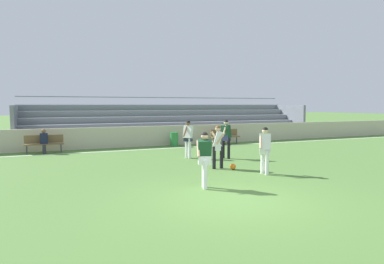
{
  "coord_description": "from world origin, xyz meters",
  "views": [
    {
      "loc": [
        -4.28,
        -7.4,
        2.39
      ],
      "look_at": [
        1.16,
        5.37,
        1.29
      ],
      "focal_mm": 32.25,
      "sensor_mm": 36.0,
      "label": 1
    }
  ],
  "objects_px": {
    "soccer_ball": "(233,167)",
    "bench_near_bin": "(44,142)",
    "bleacher_stand": "(174,121)",
    "spectator_seated": "(44,139)",
    "player_white_pressing_high": "(218,143)",
    "trash_bin": "(174,139)",
    "bench_near_wall_gap": "(225,135)",
    "player_white_on_ball": "(188,136)",
    "player_dark_wide_left": "(226,135)",
    "player_dark_overlapping": "(205,155)",
    "player_white_trailing_run": "(265,146)"
  },
  "relations": [
    {
      "from": "soccer_ball",
      "to": "bench_near_bin",
      "type": "bearing_deg",
      "value": 130.88
    },
    {
      "from": "bleacher_stand",
      "to": "spectator_seated",
      "type": "height_order",
      "value": "bleacher_stand"
    },
    {
      "from": "spectator_seated",
      "to": "player_white_pressing_high",
      "type": "height_order",
      "value": "player_white_pressing_high"
    },
    {
      "from": "soccer_ball",
      "to": "player_white_pressing_high",
      "type": "bearing_deg",
      "value": 138.7
    },
    {
      "from": "bench_near_bin",
      "to": "trash_bin",
      "type": "distance_m",
      "value": 6.89
    },
    {
      "from": "player_white_pressing_high",
      "to": "soccer_ball",
      "type": "xyz_separation_m",
      "value": [
        0.43,
        -0.38,
        -0.85
      ]
    },
    {
      "from": "bench_near_wall_gap",
      "to": "spectator_seated",
      "type": "height_order",
      "value": "spectator_seated"
    },
    {
      "from": "bleacher_stand",
      "to": "player_white_on_ball",
      "type": "xyz_separation_m",
      "value": [
        -2.2,
        -7.88,
        -0.27
      ]
    },
    {
      "from": "player_white_pressing_high",
      "to": "player_dark_wide_left",
      "type": "height_order",
      "value": "player_dark_wide_left"
    },
    {
      "from": "player_white_on_ball",
      "to": "soccer_ball",
      "type": "relative_size",
      "value": 7.65
    },
    {
      "from": "bench_near_bin",
      "to": "spectator_seated",
      "type": "height_order",
      "value": "spectator_seated"
    },
    {
      "from": "player_dark_wide_left",
      "to": "player_dark_overlapping",
      "type": "relative_size",
      "value": 1.06
    },
    {
      "from": "player_white_trailing_run",
      "to": "player_dark_wide_left",
      "type": "xyz_separation_m",
      "value": [
        0.44,
        3.57,
        0.07
      ]
    },
    {
      "from": "player_white_pressing_high",
      "to": "player_white_on_ball",
      "type": "height_order",
      "value": "player_white_on_ball"
    },
    {
      "from": "player_dark_overlapping",
      "to": "bench_near_bin",
      "type": "bearing_deg",
      "value": 113.85
    },
    {
      "from": "player_white_trailing_run",
      "to": "player_white_pressing_high",
      "type": "distance_m",
      "value": 1.85
    },
    {
      "from": "player_white_pressing_high",
      "to": "player_white_on_ball",
      "type": "xyz_separation_m",
      "value": [
        -0.04,
        2.81,
        0.05
      ]
    },
    {
      "from": "spectator_seated",
      "to": "player_white_on_ball",
      "type": "height_order",
      "value": "player_white_on_ball"
    },
    {
      "from": "player_white_on_ball",
      "to": "bench_near_wall_gap",
      "type": "bearing_deg",
      "value": 45.41
    },
    {
      "from": "player_white_trailing_run",
      "to": "player_white_on_ball",
      "type": "relative_size",
      "value": 0.97
    },
    {
      "from": "player_white_pressing_high",
      "to": "spectator_seated",
      "type": "bearing_deg",
      "value": 130.87
    },
    {
      "from": "player_dark_overlapping",
      "to": "soccer_ball",
      "type": "distance_m",
      "value": 3.2
    },
    {
      "from": "bleacher_stand",
      "to": "bench_near_bin",
      "type": "bearing_deg",
      "value": -155.91
    },
    {
      "from": "player_white_on_ball",
      "to": "soccer_ball",
      "type": "xyz_separation_m",
      "value": [
        0.47,
        -3.19,
        -0.89
      ]
    },
    {
      "from": "bench_near_wall_gap",
      "to": "trash_bin",
      "type": "distance_m",
      "value": 3.24
    },
    {
      "from": "bench_near_wall_gap",
      "to": "soccer_ball",
      "type": "bearing_deg",
      "value": -116.49
    },
    {
      "from": "player_white_on_ball",
      "to": "soccer_ball",
      "type": "height_order",
      "value": "player_white_on_ball"
    },
    {
      "from": "player_dark_overlapping",
      "to": "bench_near_wall_gap",
      "type": "bearing_deg",
      "value": 58.51
    },
    {
      "from": "spectator_seated",
      "to": "player_white_on_ball",
      "type": "distance_m",
      "value": 7.24
    },
    {
      "from": "bleacher_stand",
      "to": "soccer_ball",
      "type": "bearing_deg",
      "value": -98.86
    },
    {
      "from": "bench_near_bin",
      "to": "player_white_on_ball",
      "type": "xyz_separation_m",
      "value": [
        5.95,
        -4.23,
        0.46
      ]
    },
    {
      "from": "bench_near_bin",
      "to": "soccer_ball",
      "type": "height_order",
      "value": "bench_near_bin"
    },
    {
      "from": "player_dark_overlapping",
      "to": "soccer_ball",
      "type": "relative_size",
      "value": 7.36
    },
    {
      "from": "player_dark_wide_left",
      "to": "soccer_ball",
      "type": "height_order",
      "value": "player_dark_wide_left"
    },
    {
      "from": "player_white_on_ball",
      "to": "spectator_seated",
      "type": "bearing_deg",
      "value": 145.32
    },
    {
      "from": "spectator_seated",
      "to": "bench_near_bin",
      "type": "bearing_deg",
      "value": 90.0
    },
    {
      "from": "bench_near_bin",
      "to": "soccer_ball",
      "type": "distance_m",
      "value": 9.83
    },
    {
      "from": "bleacher_stand",
      "to": "player_white_on_ball",
      "type": "distance_m",
      "value": 8.18
    },
    {
      "from": "trash_bin",
      "to": "player_dark_wide_left",
      "type": "height_order",
      "value": "player_dark_wide_left"
    },
    {
      "from": "bench_near_wall_gap",
      "to": "player_white_pressing_high",
      "type": "distance_m",
      "value": 8.18
    },
    {
      "from": "player_dark_wide_left",
      "to": "player_white_on_ball",
      "type": "bearing_deg",
      "value": 152.2
    },
    {
      "from": "bench_near_bin",
      "to": "player_dark_wide_left",
      "type": "bearing_deg",
      "value": -33.99
    },
    {
      "from": "bench_near_wall_gap",
      "to": "player_dark_wide_left",
      "type": "xyz_separation_m",
      "value": [
        -2.68,
        -5.02,
        0.49
      ]
    },
    {
      "from": "player_white_trailing_run",
      "to": "trash_bin",
      "type": "bearing_deg",
      "value": 90.76
    },
    {
      "from": "soccer_ball",
      "to": "player_dark_overlapping",
      "type": "bearing_deg",
      "value": -135.05
    },
    {
      "from": "player_dark_wide_left",
      "to": "spectator_seated",
      "type": "bearing_deg",
      "value": 146.62
    },
    {
      "from": "trash_bin",
      "to": "player_white_pressing_high",
      "type": "xyz_separation_m",
      "value": [
        -0.89,
        -7.19,
        0.55
      ]
    },
    {
      "from": "trash_bin",
      "to": "spectator_seated",
      "type": "xyz_separation_m",
      "value": [
        -6.89,
        -0.26,
        0.29
      ]
    },
    {
      "from": "player_white_on_ball",
      "to": "player_dark_wide_left",
      "type": "bearing_deg",
      "value": -27.8
    },
    {
      "from": "bench_near_bin",
      "to": "trash_bin",
      "type": "bearing_deg",
      "value": 1.2
    }
  ]
}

